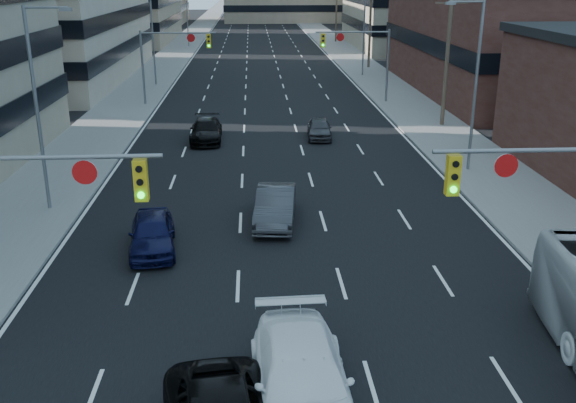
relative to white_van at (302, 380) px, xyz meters
The scene contains 21 objects.
road_surface 124.76m from the white_van, 89.95° to the left, with size 18.00×300.00×0.02m, color black.
sidewalk_left 125.28m from the white_van, 95.22° to the left, with size 5.00×300.00×0.15m, color slate.
sidewalk_right 125.30m from the white_van, 84.69° to the left, with size 5.00×300.00×0.15m, color slate.
storefront_right_mid 50.96m from the white_van, 61.70° to the left, with size 20.00×30.00×9.00m, color #472119.
signal_near_left 8.59m from the white_van, 159.48° to the left, with size 6.59×0.33×6.00m.
signal_near_right 8.76m from the white_van, 20.01° to the left, with size 6.59×0.33×6.00m.
signal_far_left 40.62m from the white_van, 100.80° to the left, with size 6.09×0.33×6.00m.
signal_far_right 40.65m from the white_van, 78.92° to the left, with size 6.09×0.33×6.00m.
utility_pole_block 33.49m from the white_van, 68.20° to the left, with size 2.20×0.28×11.00m.
utility_pole_midblock 62.18m from the white_van, 78.55° to the left, with size 2.20×0.28×11.00m.
utility_pole_distant 91.72m from the white_van, 82.28° to the left, with size 2.20×0.28×11.00m.
streetlight_left_near 18.45m from the white_van, 124.75° to the left, with size 2.03×0.22×9.00m.
streetlight_left_mid 50.97m from the white_van, 101.63° to the left, with size 2.03×0.22×9.00m.
streetlight_left_far 85.48m from the white_van, 96.89° to the left, with size 2.03×0.22×9.00m.
streetlight_right_near 22.74m from the white_van, 62.14° to the left, with size 2.03×0.22×9.00m.
streetlight_right_far 55.90m from the white_van, 79.20° to the left, with size 2.03×0.22×9.00m.
white_van is the anchor object (origin of this frame).
sedan_blue 11.23m from the white_van, 116.78° to the left, with size 1.72×4.26×1.45m, color black.
sedan_grey_center 12.73m from the white_van, 90.77° to the left, with size 1.63×4.67×1.54m, color #37373A.
sedan_black_far 27.74m from the white_van, 98.49° to the left, with size 1.97×4.85×1.41m, color black.
sedan_grey_right 28.04m from the white_van, 83.30° to the left, with size 1.54×3.82×1.30m, color #37373A.
Camera 1 is at (-1.17, -7.99, 10.17)m, focal length 40.00 mm.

